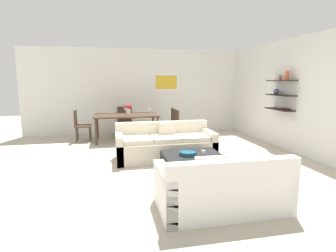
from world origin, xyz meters
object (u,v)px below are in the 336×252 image
Objects in this scene: wine_glass_right_near at (150,110)px; dining_chair_right_near at (173,123)px; coffee_table at (193,165)px; centerpiece_vase at (128,109)px; dining_chair_left_far at (80,123)px; dining_chair_right_far at (169,121)px; dining_table at (126,117)px; candle_jar at (203,152)px; dining_chair_head at (125,119)px; sofa_beige at (165,146)px; loveseat_white at (222,188)px; decorative_bowl at (188,153)px; wine_glass_head at (125,109)px; wine_glass_right_far at (149,110)px.

dining_chair_right_near is at bearing -8.97° from wine_glass_right_near.
coffee_table is 3.38m from centerpiece_vase.
dining_chair_right_far is (2.59, 0.00, 0.00)m from dining_chair_left_far.
centerpiece_vase is (0.06, -0.01, 0.24)m from dining_table.
dining_chair_left_far is at bearing 170.31° from dining_table.
dining_chair_head reaches higher than candle_jar.
sofa_beige is 2.54m from loveseat_white.
loveseat_white is 1.92× the size of dining_chair_left_far.
centerpiece_vase reaches higher than wine_glass_right_near.
coffee_table is 4.11m from dining_chair_left_far.
dining_chair_right_near is 0.44m from dining_chair_right_far.
loveseat_white is 5.29m from dining_chair_left_far.
loveseat_white is 1.39m from decorative_bowl.
wine_glass_head is 0.73m from wine_glass_right_far.
dining_chair_left_far reaches higher than coffee_table.
sofa_beige is at bearing -48.24° from dining_chair_left_far.
decorative_bowl is at bearing 93.03° from loveseat_white.
decorative_bowl is 3.31m from centerpiece_vase.
coffee_table is at bearing -95.72° from dining_chair_right_near.
candle_jar is 0.09× the size of dining_chair_head.
dining_table is at bearing 107.48° from coffee_table.
centerpiece_vase is at bearing -9.76° from dining_chair_left_far.
wine_glass_right_near is 1.14× the size of wine_glass_right_far.
dining_table is 11.20× the size of wine_glass_head.
dining_chair_right_near is at bearing -9.61° from centerpiece_vase.
dining_chair_right_near is at bearing -9.69° from dining_chair_left_far.
dining_chair_right_far is (0.59, 2.25, 0.21)m from sofa_beige.
centerpiece_vase is (-1.24, -0.23, 0.42)m from dining_chair_right_far.
decorative_bowl reaches higher than coffee_table.
decorative_bowl is 2.98m from dining_chair_right_near.
sofa_beige is at bearing -70.69° from dining_table.
dining_table is 0.92m from dining_chair_head.
wine_glass_right_near is (0.66, -0.12, 0.19)m from dining_table.
dining_chair_right_near is 1.00× the size of dining_chair_right_far.
centerpiece_vase is (0.06, -0.91, 0.42)m from dining_chair_head.
coffee_table is 4.21m from dining_chair_head.
dining_table is 2.02× the size of dining_chair_head.
loveseat_white is at bearing -78.95° from wine_glass_head.
dining_table reaches higher than candle_jar.
loveseat_white is at bearing -98.94° from candle_jar.
centerpiece_vase is at bearing 106.57° from coffee_table.
dining_table is at bearing 102.07° from loveseat_white.
dining_chair_head is (-1.00, 4.07, 0.31)m from coffee_table.
wine_glass_right_near is at bearing 96.26° from coffee_table.
wine_glass_head is at bearing -90.00° from dining_chair_head.
wine_glass_right_far is (-0.04, 2.15, 0.57)m from sofa_beige.
wine_glass_head is at bearing 140.24° from wine_glass_right_near.
loveseat_white is at bearing -86.22° from wine_glass_right_far.
centerpiece_vase is at bearing -11.30° from dining_table.
wine_glass_head reaches higher than candle_jar.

